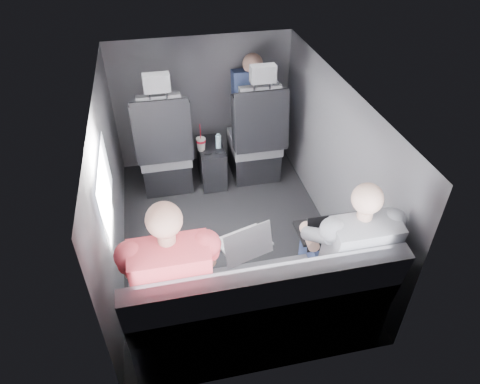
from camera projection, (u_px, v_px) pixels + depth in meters
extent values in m
plane|color=black|center=(228.00, 235.00, 3.78)|extent=(2.60, 2.60, 0.00)
plane|color=#B2B2AD|center=(225.00, 93.00, 2.96)|extent=(2.60, 2.60, 0.00)
cube|color=#56565B|center=(109.00, 187.00, 3.22)|extent=(0.02, 2.60, 1.35)
cube|color=#56565B|center=(334.00, 160.00, 3.52)|extent=(0.02, 2.60, 1.35)
cube|color=#56565B|center=(203.00, 102.00, 4.38)|extent=(1.80, 0.02, 1.35)
cube|color=#56565B|center=(271.00, 304.00, 2.36)|extent=(1.80, 0.02, 1.35)
cube|color=white|center=(105.00, 186.00, 2.85)|extent=(0.02, 0.75, 0.42)
cube|color=black|center=(261.00, 115.00, 3.89)|extent=(0.35, 0.11, 0.59)
cube|color=black|center=(167.00, 170.00, 4.33)|extent=(0.46, 0.48, 0.30)
cube|color=#5A5A5F|center=(165.00, 152.00, 4.17)|extent=(0.48, 0.46, 0.14)
cube|color=#5A5A5F|center=(162.00, 128.00, 3.79)|extent=(0.38, 0.18, 0.61)
cube|color=black|center=(137.00, 134.00, 3.77)|extent=(0.08, 0.21, 0.53)
cube|color=black|center=(187.00, 128.00, 3.85)|extent=(0.08, 0.21, 0.53)
cube|color=black|center=(163.00, 132.00, 3.75)|extent=(0.50, 0.11, 0.58)
cube|color=#5A5A5F|center=(157.00, 83.00, 3.49)|extent=(0.22, 0.10, 0.15)
cube|color=black|center=(253.00, 160.00, 4.48)|extent=(0.46, 0.48, 0.30)
cube|color=#5A5A5F|center=(254.00, 142.00, 4.32)|extent=(0.48, 0.46, 0.14)
cube|color=#5A5A5F|center=(260.00, 118.00, 3.94)|extent=(0.38, 0.18, 0.61)
cube|color=black|center=(237.00, 123.00, 3.92)|extent=(0.08, 0.21, 0.53)
cube|color=black|center=(283.00, 119.00, 4.00)|extent=(0.08, 0.21, 0.53)
cube|color=black|center=(262.00, 122.00, 3.90)|extent=(0.50, 0.11, 0.58)
cube|color=#5A5A5F|center=(263.00, 74.00, 3.64)|extent=(0.22, 0.10, 0.15)
cube|color=black|center=(211.00, 163.00, 4.34)|extent=(0.24, 0.48, 0.40)
cylinder|color=black|center=(207.00, 152.00, 4.12)|extent=(0.09, 0.09, 0.01)
cylinder|color=black|center=(219.00, 151.00, 4.13)|extent=(0.09, 0.09, 0.01)
cube|color=#5A5A5F|center=(256.00, 313.00, 2.85)|extent=(1.60, 0.50, 0.45)
cube|color=#5A5A5F|center=(268.00, 296.00, 2.39)|extent=(1.60, 0.17, 0.47)
cylinder|color=red|center=(201.00, 141.00, 4.10)|extent=(0.09, 0.09, 0.02)
cylinder|color=white|center=(201.00, 139.00, 4.08)|extent=(0.09, 0.09, 0.01)
cylinder|color=red|center=(200.00, 131.00, 4.03)|extent=(0.01, 0.01, 0.15)
cylinder|color=#A2C8DB|center=(218.00, 142.00, 4.15)|extent=(0.06, 0.06, 0.14)
cylinder|color=#A2C8DB|center=(218.00, 135.00, 4.10)|extent=(0.03, 0.03, 0.02)
cube|color=silver|center=(169.00, 258.00, 2.75)|extent=(0.34, 0.25, 0.02)
cube|color=silver|center=(169.00, 258.00, 2.74)|extent=(0.27, 0.14, 0.00)
cube|color=silver|center=(168.00, 249.00, 2.80)|extent=(0.10, 0.06, 0.00)
cube|color=silver|center=(169.00, 262.00, 2.56)|extent=(0.33, 0.08, 0.23)
cube|color=silver|center=(169.00, 261.00, 2.57)|extent=(0.29, 0.06, 0.20)
cube|color=#AAAAAE|center=(244.00, 242.00, 2.87)|extent=(0.39, 0.32, 0.02)
cube|color=silver|center=(244.00, 242.00, 2.85)|extent=(0.30, 0.20, 0.00)
cube|color=#AAAAAE|center=(242.00, 234.00, 2.92)|extent=(0.11, 0.08, 0.00)
cube|color=#AAAAAE|center=(249.00, 244.00, 2.69)|extent=(0.34, 0.16, 0.22)
cube|color=silver|center=(249.00, 244.00, 2.69)|extent=(0.30, 0.14, 0.19)
cube|color=black|center=(323.00, 230.00, 2.96)|extent=(0.37, 0.26, 0.02)
cube|color=black|center=(324.00, 231.00, 2.95)|extent=(0.30, 0.14, 0.00)
cube|color=black|center=(319.00, 222.00, 3.02)|extent=(0.11, 0.06, 0.00)
cube|color=black|center=(334.00, 232.00, 2.76)|extent=(0.36, 0.08, 0.24)
cube|color=silver|center=(334.00, 231.00, 2.77)|extent=(0.32, 0.06, 0.21)
cube|color=#39393E|center=(155.00, 286.00, 2.66)|extent=(0.16, 0.46, 0.14)
cube|color=#39393E|center=(192.00, 280.00, 2.70)|extent=(0.16, 0.46, 0.14)
cube|color=#39393E|center=(158.00, 287.00, 3.03)|extent=(0.14, 0.14, 0.45)
cube|color=#39393E|center=(191.00, 282.00, 3.07)|extent=(0.14, 0.14, 0.45)
cube|color=#C03F49|center=(172.00, 279.00, 2.37)|extent=(0.42, 0.29, 0.57)
sphere|color=tan|center=(164.00, 220.00, 2.14)|extent=(0.19, 0.19, 0.19)
cylinder|color=tan|center=(135.00, 261.00, 2.61)|extent=(0.12, 0.29, 0.13)
cylinder|color=tan|center=(204.00, 251.00, 2.68)|extent=(0.12, 0.29, 0.13)
cube|color=navy|center=(324.00, 259.00, 2.85)|extent=(0.15, 0.43, 0.13)
cube|color=navy|center=(354.00, 254.00, 2.89)|extent=(0.15, 0.43, 0.13)
cube|color=navy|center=(308.00, 264.00, 3.20)|extent=(0.13, 0.13, 0.45)
cube|color=navy|center=(336.00, 260.00, 3.24)|extent=(0.13, 0.13, 0.45)
cube|color=slate|center=(358.00, 252.00, 2.57)|extent=(0.40, 0.27, 0.54)
sphere|color=#DCAE96|center=(367.00, 198.00, 2.35)|extent=(0.18, 0.18, 0.18)
cylinder|color=#DCAE96|center=(310.00, 236.00, 2.80)|extent=(0.11, 0.27, 0.12)
cylinder|color=#DCAE96|center=(365.00, 228.00, 2.87)|extent=(0.11, 0.27, 0.12)
cube|color=navy|center=(253.00, 97.00, 4.22)|extent=(0.39, 0.25, 0.57)
sphere|color=tan|center=(253.00, 64.00, 4.03)|extent=(0.20, 0.20, 0.20)
cube|color=navy|center=(251.00, 121.00, 4.45)|extent=(0.33, 0.39, 0.12)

